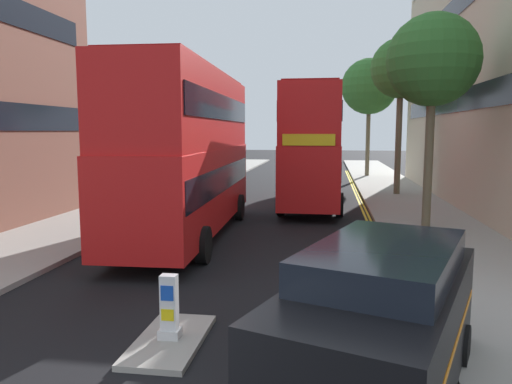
# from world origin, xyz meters

# --- Properties ---
(sidewalk_right) EXTENTS (4.00, 80.00, 0.14)m
(sidewalk_right) POSITION_xyz_m (6.50, 16.00, 0.07)
(sidewalk_right) COLOR #9E9991
(sidewalk_right) RESTS_ON ground
(sidewalk_left) EXTENTS (4.00, 80.00, 0.14)m
(sidewalk_left) POSITION_xyz_m (-6.50, 16.00, 0.07)
(sidewalk_left) COLOR #9E9991
(sidewalk_left) RESTS_ON ground
(kerb_line_outer) EXTENTS (0.10, 56.00, 0.01)m
(kerb_line_outer) POSITION_xyz_m (4.40, 14.00, 0.00)
(kerb_line_outer) COLOR yellow
(kerb_line_outer) RESTS_ON ground
(kerb_line_inner) EXTENTS (0.10, 56.00, 0.01)m
(kerb_line_inner) POSITION_xyz_m (4.24, 14.00, 0.00)
(kerb_line_inner) COLOR yellow
(kerb_line_inner) RESTS_ON ground
(traffic_island) EXTENTS (1.10, 2.20, 0.10)m
(traffic_island) POSITION_xyz_m (0.00, 4.30, 0.05)
(traffic_island) COLOR #9E9991
(traffic_island) RESTS_ON ground
(keep_left_bollard) EXTENTS (0.36, 0.28, 1.11)m
(keep_left_bollard) POSITION_xyz_m (0.00, 4.30, 0.61)
(keep_left_bollard) COLOR silver
(keep_left_bollard) RESTS_ON traffic_island
(double_decker_bus_away) EXTENTS (3.06, 10.88, 5.64)m
(double_decker_bus_away) POSITION_xyz_m (-2.07, 12.64, 3.03)
(double_decker_bus_away) COLOR red
(double_decker_bus_away) RESTS_ON ground
(double_decker_bus_oncoming) EXTENTS (2.84, 10.82, 5.64)m
(double_decker_bus_oncoming) POSITION_xyz_m (1.92, 20.65, 3.03)
(double_decker_bus_oncoming) COLOR red
(double_decker_bus_oncoming) RESTS_ON ground
(taxi_minivan) EXTENTS (3.39, 5.16, 2.12)m
(taxi_minivan) POSITION_xyz_m (3.33, 2.97, 1.07)
(taxi_minivan) COLOR black
(taxi_minivan) RESTS_ON ground
(street_tree_near) EXTENTS (3.23, 3.23, 7.57)m
(street_tree_near) POSITION_xyz_m (6.20, 14.81, 6.05)
(street_tree_near) COLOR #6B6047
(street_tree_near) RESTS_ON sidewalk_right
(street_tree_mid) EXTENTS (4.29, 4.29, 9.05)m
(street_tree_mid) POSITION_xyz_m (5.69, 35.76, 7.02)
(street_tree_mid) COLOR #6B6047
(street_tree_mid) RESTS_ON sidewalk_right
(street_tree_far) EXTENTS (3.26, 3.26, 8.51)m
(street_tree_far) POSITION_xyz_m (6.46, 24.50, 6.94)
(street_tree_far) COLOR #6B6047
(street_tree_far) RESTS_ON sidewalk_right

